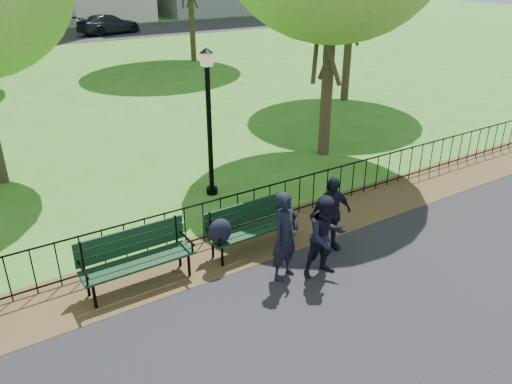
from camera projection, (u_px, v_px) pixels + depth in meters
ground at (303, 274)px, 9.10m from camera, size 120.00×120.00×0.00m
dirt_strip at (259, 239)px, 10.24m from camera, size 60.00×1.60×0.01m
far_street at (6, 40)px, 35.81m from camera, size 70.00×9.00×0.01m
iron_fence at (246, 208)px, 10.42m from camera, size 24.06×0.06×1.00m
park_bench_main at (235, 226)px, 9.40m from camera, size 1.90×0.59×1.03m
park_bench_left_a at (135, 252)px, 8.60m from camera, size 1.96×0.61×1.11m
lamppost at (209, 118)px, 11.46m from camera, size 0.31×0.31×3.50m
person_left at (285, 236)px, 8.68m from camera, size 0.70×0.56×1.66m
person_mid at (326, 236)px, 8.78m from camera, size 0.81×0.52×1.56m
person_right at (331, 214)px, 9.59m from camera, size 0.94×0.49×1.53m
sedan_dark at (109, 24)px, 38.34m from camera, size 5.34×3.26×1.45m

